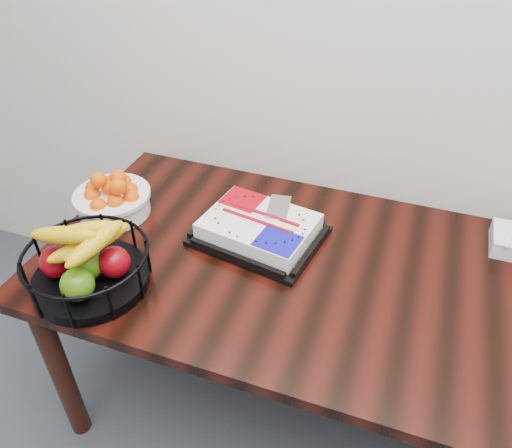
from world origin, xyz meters
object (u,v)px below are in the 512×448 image
(fruit_basket, at_px, (87,264))
(tangerine_bowl, at_px, (112,195))
(table, at_px, (328,292))
(cake_tray, at_px, (259,229))

(fruit_basket, bearing_deg, tangerine_bowl, 111.73)
(table, distance_m, cake_tray, 0.30)
(table, bearing_deg, cake_tray, 162.65)
(cake_tray, distance_m, tangerine_bowl, 0.53)
(table, height_order, fruit_basket, fruit_basket)
(fruit_basket, bearing_deg, cake_tray, 43.23)
(cake_tray, height_order, fruit_basket, fruit_basket)
(tangerine_bowl, relative_size, fruit_basket, 0.73)
(table, height_order, tangerine_bowl, tangerine_bowl)
(table, distance_m, tangerine_bowl, 0.80)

